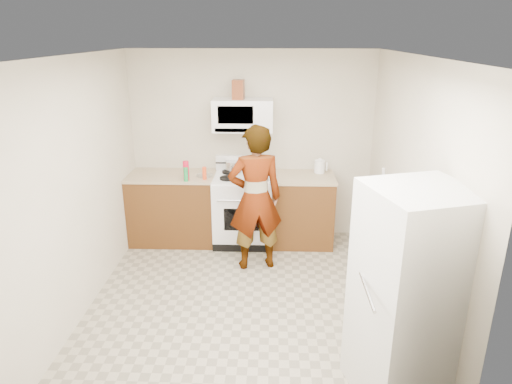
{
  "coord_description": "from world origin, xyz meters",
  "views": [
    {
      "loc": [
        0.28,
        -4.16,
        2.7
      ],
      "look_at": [
        0.1,
        0.55,
        1.04
      ],
      "focal_mm": 32.0,
      "sensor_mm": 36.0,
      "label": 1
    }
  ],
  "objects_px": {
    "saucepan": "(234,166)",
    "gas_range": "(243,208)",
    "microwave": "(243,115)",
    "person": "(255,199)",
    "kettle": "(320,167)",
    "fridge": "(411,298)"
  },
  "relations": [
    {
      "from": "saucepan",
      "to": "gas_range",
      "type": "bearing_deg",
      "value": -52.33
    },
    {
      "from": "gas_range",
      "to": "microwave",
      "type": "distance_m",
      "value": 1.22
    },
    {
      "from": "person",
      "to": "kettle",
      "type": "relative_size",
      "value": 10.46
    },
    {
      "from": "fridge",
      "to": "kettle",
      "type": "xyz_separation_m",
      "value": [
        -0.4,
        2.86,
        0.17
      ]
    },
    {
      "from": "gas_range",
      "to": "person",
      "type": "distance_m",
      "value": 0.81
    },
    {
      "from": "microwave",
      "to": "kettle",
      "type": "bearing_deg",
      "value": 1.97
    },
    {
      "from": "fridge",
      "to": "person",
      "type": "bearing_deg",
      "value": 104.38
    },
    {
      "from": "kettle",
      "to": "person",
      "type": "bearing_deg",
      "value": -128.91
    },
    {
      "from": "fridge",
      "to": "saucepan",
      "type": "relative_size",
      "value": 7.77
    },
    {
      "from": "person",
      "to": "fridge",
      "type": "bearing_deg",
      "value": 107.66
    },
    {
      "from": "microwave",
      "to": "fridge",
      "type": "xyz_separation_m",
      "value": [
        1.41,
        -2.83,
        -0.85
      ]
    },
    {
      "from": "gas_range",
      "to": "saucepan",
      "type": "height_order",
      "value": "gas_range"
    },
    {
      "from": "gas_range",
      "to": "microwave",
      "type": "bearing_deg",
      "value": 90.0
    },
    {
      "from": "person",
      "to": "saucepan",
      "type": "height_order",
      "value": "person"
    },
    {
      "from": "gas_range",
      "to": "saucepan",
      "type": "distance_m",
      "value": 0.57
    },
    {
      "from": "gas_range",
      "to": "person",
      "type": "xyz_separation_m",
      "value": [
        0.19,
        -0.69,
        0.39
      ]
    },
    {
      "from": "fridge",
      "to": "gas_range",
      "type": "bearing_deg",
      "value": 100.72
    },
    {
      "from": "microwave",
      "to": "saucepan",
      "type": "xyz_separation_m",
      "value": [
        -0.13,
        0.04,
        -0.69
      ]
    },
    {
      "from": "fridge",
      "to": "saucepan",
      "type": "height_order",
      "value": "fridge"
    },
    {
      "from": "person",
      "to": "fridge",
      "type": "distance_m",
      "value": 2.35
    },
    {
      "from": "saucepan",
      "to": "kettle",
      "type": "bearing_deg",
      "value": -0.45
    },
    {
      "from": "gas_range",
      "to": "fridge",
      "type": "distance_m",
      "value": 3.07
    }
  ]
}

